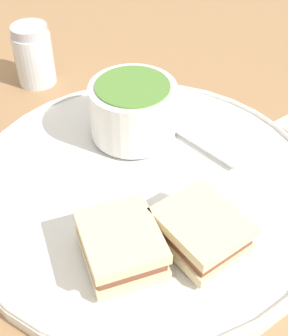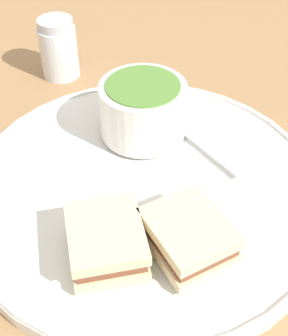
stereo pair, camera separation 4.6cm
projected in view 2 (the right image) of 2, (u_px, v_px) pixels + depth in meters
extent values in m
plane|color=#9E754C|center=(144.00, 193.00, 0.49)|extent=(2.40, 2.40, 0.00)
cylinder|color=white|center=(144.00, 188.00, 0.48)|extent=(0.37, 0.37, 0.01)
torus|color=white|center=(144.00, 182.00, 0.48)|extent=(0.36, 0.36, 0.01)
cylinder|color=white|center=(143.00, 129.00, 0.53)|extent=(0.05, 0.05, 0.01)
cylinder|color=white|center=(143.00, 110.00, 0.51)|extent=(0.10, 0.10, 0.06)
cylinder|color=#568938|center=(143.00, 87.00, 0.49)|extent=(0.08, 0.08, 0.01)
cube|color=silver|center=(204.00, 148.00, 0.51)|extent=(0.10, 0.01, 0.00)
ellipsoid|color=silver|center=(169.00, 117.00, 0.54)|extent=(0.03, 0.03, 0.01)
cube|color=beige|center=(107.00, 249.00, 0.40)|extent=(0.09, 0.09, 0.01)
cube|color=brown|center=(106.00, 241.00, 0.40)|extent=(0.08, 0.08, 0.01)
cube|color=beige|center=(105.00, 233.00, 0.39)|extent=(0.09, 0.09, 0.01)
cube|color=beige|center=(188.00, 244.00, 0.41)|extent=(0.08, 0.07, 0.01)
cube|color=brown|center=(189.00, 236.00, 0.40)|extent=(0.07, 0.06, 0.01)
cube|color=beige|center=(189.00, 228.00, 0.39)|extent=(0.08, 0.07, 0.01)
cylinder|color=silver|center=(59.00, 52.00, 0.63)|extent=(0.05, 0.05, 0.07)
cylinder|color=#B7B7BC|center=(55.00, 24.00, 0.60)|extent=(0.05, 0.05, 0.01)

